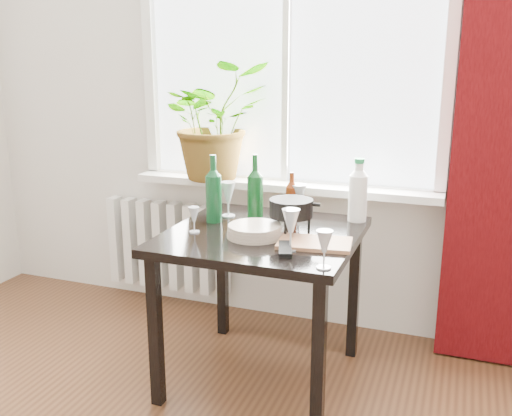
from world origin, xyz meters
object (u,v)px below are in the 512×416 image
(radiator, at_px, (168,245))
(wineglass_front_left, at_px, (194,220))
(bottle_amber, at_px, (292,196))
(cleaning_bottle, at_px, (358,189))
(table, at_px, (263,251))
(wineglass_far_right, at_px, (324,249))
(plate_stack, at_px, (255,231))
(fondue_pot, at_px, (291,216))
(wineglass_back_left, at_px, (228,199))
(wine_bottle_right, at_px, (255,188))
(wine_bottle_left, at_px, (214,188))
(wineglass_back_center, at_px, (299,201))
(cutting_board, at_px, (315,243))
(wineglass_front_right, at_px, (291,229))
(potted_plant, at_px, (215,121))
(tv_remote, at_px, (285,249))

(radiator, bearing_deg, wineglass_front_left, -53.01)
(bottle_amber, distance_m, cleaning_bottle, 0.32)
(radiator, height_order, table, table)
(wineglass_far_right, bearing_deg, plate_stack, 143.90)
(cleaning_bottle, bearing_deg, wineglass_far_right, -89.65)
(plate_stack, distance_m, fondue_pot, 0.19)
(cleaning_bottle, relative_size, wineglass_back_left, 1.75)
(wine_bottle_right, distance_m, fondue_pot, 0.26)
(cleaning_bottle, bearing_deg, wineglass_front_left, -145.67)
(radiator, relative_size, wineglass_front_left, 6.61)
(wine_bottle_left, relative_size, wineglass_back_center, 1.85)
(wineglass_front_left, distance_m, fondue_pot, 0.44)
(wineglass_back_left, xyz_separation_m, wineglass_front_left, (-0.04, -0.31, -0.03))
(cleaning_bottle, height_order, wineglass_front_left, cleaning_bottle)
(table, xyz_separation_m, wineglass_back_center, (0.09, 0.26, 0.18))
(cutting_board, bearing_deg, wineglass_front_right, -131.50)
(wineglass_back_center, height_order, wineglass_front_left, wineglass_back_center)
(wine_bottle_left, bearing_deg, wineglass_back_left, 75.84)
(wine_bottle_right, relative_size, wineglass_far_right, 2.17)
(wineglass_front_left, bearing_deg, wineglass_front_right, -8.96)
(potted_plant, bearing_deg, cutting_board, -41.35)
(potted_plant, bearing_deg, wineglass_far_right, -47.09)
(potted_plant, bearing_deg, fondue_pot, -40.68)
(wineglass_far_right, bearing_deg, wine_bottle_right, 131.97)
(plate_stack, bearing_deg, wineglass_back_center, 73.45)
(potted_plant, height_order, wineglass_front_left, potted_plant)
(cutting_board, bearing_deg, bottle_amber, 120.89)
(wine_bottle_left, relative_size, wineglass_front_right, 1.89)
(potted_plant, distance_m, wineglass_front_left, 0.80)
(fondue_pot, height_order, tv_remote, fondue_pot)
(wine_bottle_left, xyz_separation_m, wineglass_front_right, (0.47, -0.27, -0.08))
(wineglass_back_left, xyz_separation_m, fondue_pot, (0.37, -0.15, -0.01))
(potted_plant, xyz_separation_m, tv_remote, (0.66, -0.78, -0.42))
(wineglass_front_right, xyz_separation_m, fondue_pot, (-0.07, 0.23, -0.01))
(wineglass_far_right, height_order, cutting_board, wineglass_far_right)
(wineglass_front_left, bearing_deg, table, 22.16)
(wineglass_front_right, xyz_separation_m, plate_stack, (-0.20, 0.11, -0.06))
(wine_bottle_right, relative_size, cleaning_bottle, 1.05)
(radiator, height_order, potted_plant, potted_plant)
(bottle_amber, xyz_separation_m, tv_remote, (0.12, -0.47, -0.11))
(fondue_pot, relative_size, tv_remote, 1.29)
(wineglass_back_left, distance_m, cutting_board, 0.60)
(radiator, height_order, tv_remote, tv_remote)
(fondue_pot, relative_size, cutting_board, 0.74)
(wineglass_front_right, bearing_deg, potted_plant, 131.84)
(potted_plant, relative_size, fondue_pot, 2.85)
(radiator, height_order, cleaning_bottle, cleaning_bottle)
(table, relative_size, cleaning_bottle, 2.70)
(radiator, distance_m, potted_plant, 0.87)
(tv_remote, distance_m, cutting_board, 0.15)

